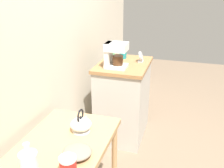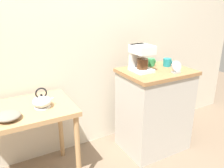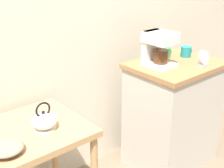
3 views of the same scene
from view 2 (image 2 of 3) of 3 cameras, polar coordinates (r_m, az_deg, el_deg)
ground_plane at (r=2.46m, az=-4.33°, el=-19.28°), size 8.00×8.00×0.00m
back_wall at (r=2.37m, az=-7.70°, el=16.05°), size 4.40×0.10×2.80m
wooden_table at (r=2.02m, az=-21.92°, el=-8.45°), size 0.86×0.57×0.74m
kitchen_counter at (r=2.52m, az=10.42°, el=-6.32°), size 0.71×0.54×0.90m
bowl_stoneware at (r=1.83m, az=-24.51°, el=-7.25°), size 0.18×0.18×0.06m
teakettle at (r=1.92m, az=-16.99°, el=-4.14°), size 0.18×0.15×0.17m
coffee_maker at (r=2.27m, az=7.13°, el=6.73°), size 0.18×0.22×0.26m
mug_tall_green at (r=2.50m, az=9.74°, el=5.40°), size 0.09×0.08×0.08m
mug_dark_teal at (r=2.52m, az=13.62°, el=5.26°), size 0.09×0.08×0.08m
table_clock at (r=2.29m, az=15.78°, el=3.99°), size 0.11×0.05×0.12m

